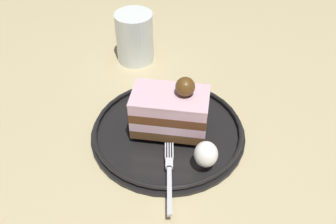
% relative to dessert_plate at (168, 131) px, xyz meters
% --- Properties ---
extents(ground_plane, '(2.40, 2.40, 0.00)m').
position_rel_dessert_plate_xyz_m(ground_plane, '(0.03, -0.01, -0.01)').
color(ground_plane, tan).
extents(dessert_plate, '(0.23, 0.23, 0.01)m').
position_rel_dessert_plate_xyz_m(dessert_plate, '(0.00, 0.00, 0.00)').
color(dessert_plate, black).
rests_on(dessert_plate, ground_plane).
extents(cake_slice, '(0.12, 0.11, 0.09)m').
position_rel_dessert_plate_xyz_m(cake_slice, '(0.00, -0.00, 0.04)').
color(cake_slice, brown).
rests_on(cake_slice, dessert_plate).
extents(whipped_cream_dollop, '(0.03, 0.03, 0.04)m').
position_rel_dessert_plate_xyz_m(whipped_cream_dollop, '(0.02, -0.08, 0.03)').
color(whipped_cream_dollop, white).
rests_on(whipped_cream_dollop, dessert_plate).
extents(fork, '(0.05, 0.11, 0.00)m').
position_rel_dessert_plate_xyz_m(fork, '(-0.04, -0.08, 0.01)').
color(fork, silver).
rests_on(fork, dessert_plate).
extents(drink_glass_near, '(0.07, 0.07, 0.09)m').
position_rel_dessert_plate_xyz_m(drink_glass_near, '(0.03, 0.21, 0.03)').
color(drink_glass_near, white).
rests_on(drink_glass_near, ground_plane).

